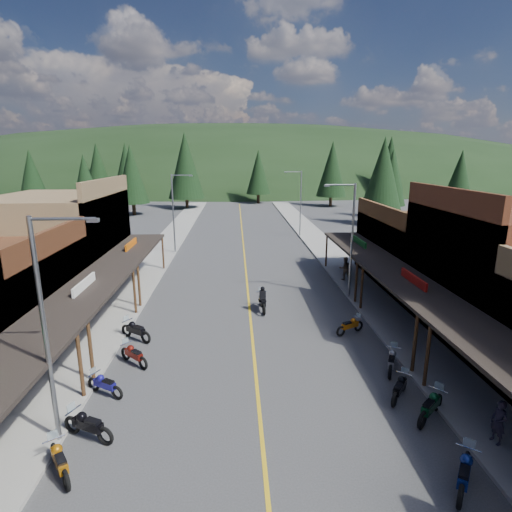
{
  "coord_description": "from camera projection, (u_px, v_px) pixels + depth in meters",
  "views": [
    {
      "loc": [
        -0.84,
        -18.33,
        9.77
      ],
      "look_at": [
        0.55,
        8.49,
        3.0
      ],
      "focal_mm": 28.0,
      "sensor_mm": 36.0,
      "label": 1
    }
  ],
  "objects": [
    {
      "name": "streetlight_1",
      "position": [
        175.0,
        210.0,
        40.05
      ],
      "size": [
        2.16,
        0.18,
        8.0
      ],
      "color": "gray",
      "rests_on": "ground"
    },
    {
      "name": "streetlight_2",
      "position": [
        350.0,
        236.0,
        27.18
      ],
      "size": [
        2.16,
        0.18,
        8.0
      ],
      "color": "gray",
      "rests_on": "ground"
    },
    {
      "name": "bike_west_5",
      "position": [
        88.0,
        424.0,
        14.01
      ],
      "size": [
        2.24,
        1.57,
        1.22
      ],
      "primitive_type": null,
      "rotation": [
        0.0,
        0.0,
        1.12
      ],
      "color": "black",
      "rests_on": "ground"
    },
    {
      "name": "centerline",
      "position": [
        245.0,
        257.0,
        39.55
      ],
      "size": [
        0.15,
        90.0,
        0.01
      ],
      "primitive_type": "cube",
      "color": "gold",
      "rests_on": "ground"
    },
    {
      "name": "bike_east_7",
      "position": [
        392.0,
        360.0,
        18.47
      ],
      "size": [
        1.5,
        2.12,
        1.16
      ],
      "primitive_type": null,
      "rotation": [
        0.0,
        0.0,
        -0.45
      ],
      "color": "gray",
      "rests_on": "ground"
    },
    {
      "name": "pine_7",
      "position": [
        98.0,
        167.0,
        90.41
      ],
      "size": [
        5.88,
        5.88,
        12.5
      ],
      "color": "black",
      "rests_on": "ground"
    },
    {
      "name": "streetlight_3",
      "position": [
        299.0,
        201.0,
        48.49
      ],
      "size": [
        2.16,
        0.18,
        8.0
      ],
      "color": "gray",
      "rests_on": "ground"
    },
    {
      "name": "bike_east_6",
      "position": [
        400.0,
        387.0,
        16.38
      ],
      "size": [
        1.68,
        1.9,
        1.09
      ],
      "primitive_type": null,
      "rotation": [
        0.0,
        0.0,
        -0.66
      ],
      "color": "black",
      "rests_on": "ground"
    },
    {
      "name": "ground",
      "position": [
        254.0,
        354.0,
        20.18
      ],
      "size": [
        220.0,
        220.0,
        0.0
      ],
      "primitive_type": "plane",
      "color": "#38383A",
      "rests_on": "ground"
    },
    {
      "name": "bike_west_4",
      "position": [
        59.0,
        460.0,
        12.41
      ],
      "size": [
        1.73,
        2.05,
        1.16
      ],
      "primitive_type": null,
      "rotation": [
        0.0,
        0.0,
        0.62
      ],
      "color": "#A55F0B",
      "rests_on": "ground"
    },
    {
      "name": "sidewalk_east",
      "position": [
        331.0,
        255.0,
        39.96
      ],
      "size": [
        3.4,
        94.0,
        0.15
      ],
      "primitive_type": "cube",
      "color": "gray",
      "rests_on": "ground"
    },
    {
      "name": "pine_9",
      "position": [
        391.0,
        178.0,
        63.4
      ],
      "size": [
        4.93,
        4.93,
        10.8
      ],
      "color": "black",
      "rests_on": "ground"
    },
    {
      "name": "sidewalk_west",
      "position": [
        156.0,
        257.0,
        39.09
      ],
      "size": [
        3.4,
        94.0,
        0.15
      ],
      "primitive_type": "cube",
      "color": "gray",
      "rests_on": "ground"
    },
    {
      "name": "shop_east_2",
      "position": [
        506.0,
        274.0,
        21.65
      ],
      "size": [
        10.9,
        9.0,
        8.2
      ],
      "color": "#562B19",
      "rests_on": "ground"
    },
    {
      "name": "pine_4",
      "position": [
        332.0,
        169.0,
        77.42
      ],
      "size": [
        5.88,
        5.88,
        12.5
      ],
      "color": "black",
      "rests_on": "ground"
    },
    {
      "name": "pine_5",
      "position": [
        390.0,
        164.0,
        89.65
      ],
      "size": [
        6.72,
        6.72,
        14.0
      ],
      "color": "black",
      "rests_on": "ground"
    },
    {
      "name": "shop_west_3",
      "position": [
        61.0,
        242.0,
        29.57
      ],
      "size": [
        10.9,
        10.2,
        8.2
      ],
      "color": "brown",
      "rests_on": "ground"
    },
    {
      "name": "bike_east_8",
      "position": [
        350.0,
        325.0,
        22.39
      ],
      "size": [
        1.96,
        1.44,
        1.08
      ],
      "primitive_type": null,
      "rotation": [
        0.0,
        0.0,
        -1.08
      ],
      "color": "#C5630E",
      "rests_on": "ground"
    },
    {
      "name": "pedestrian_east_b",
      "position": [
        345.0,
        268.0,
        31.67
      ],
      "size": [
        0.95,
        0.6,
        1.87
      ],
      "primitive_type": "imported",
      "rotation": [
        0.0,
        0.0,
        3.23
      ],
      "color": "brown",
      "rests_on": "sidewalk_east"
    },
    {
      "name": "shop_east_3",
      "position": [
        423.0,
        251.0,
        31.19
      ],
      "size": [
        10.9,
        10.2,
        6.2
      ],
      "color": "#4C2D16",
      "rests_on": "ground"
    },
    {
      "name": "pedestrian_east_a",
      "position": [
        499.0,
        422.0,
        13.59
      ],
      "size": [
        0.51,
        0.65,
        1.59
      ],
      "primitive_type": "imported",
      "rotation": [
        0.0,
        0.0,
        -1.33
      ],
      "color": "#252030",
      "rests_on": "sidewalk_east"
    },
    {
      "name": "bike_west_8",
      "position": [
        136.0,
        330.0,
        21.61
      ],
      "size": [
        2.17,
        1.85,
        1.23
      ],
      "primitive_type": null,
      "rotation": [
        0.0,
        0.0,
        0.95
      ],
      "color": "black",
      "rests_on": "ground"
    },
    {
      "name": "pine_11",
      "position": [
        383.0,
        175.0,
        56.22
      ],
      "size": [
        5.82,
        5.82,
        12.4
      ],
      "color": "black",
      "rests_on": "ground"
    },
    {
      "name": "bike_west_6",
      "position": [
        105.0,
        384.0,
        16.61
      ],
      "size": [
        1.95,
        1.49,
        1.08
      ],
      "primitive_type": null,
      "rotation": [
        0.0,
        0.0,
        1.05
      ],
      "color": "navy",
      "rests_on": "ground"
    },
    {
      "name": "streetlight_0",
      "position": [
        48.0,
        324.0,
        12.93
      ],
      "size": [
        2.16,
        0.18,
        8.0
      ],
      "color": "gray",
      "rests_on": "ground"
    },
    {
      "name": "bike_west_7",
      "position": [
        134.0,
        354.0,
        19.05
      ],
      "size": [
        1.93,
        1.84,
        1.14
      ],
      "primitive_type": null,
      "rotation": [
        0.0,
        0.0,
        0.83
      ],
      "color": "maroon",
      "rests_on": "ground"
    },
    {
      "name": "bike_east_5",
      "position": [
        431.0,
        405.0,
        15.08
      ],
      "size": [
        2.04,
        1.97,
        1.21
      ],
      "primitive_type": null,
      "rotation": [
        0.0,
        0.0,
        -0.82
      ],
      "color": "#0C3E1F",
      "rests_on": "ground"
    },
    {
      "name": "pine_6",
      "position": [
        460.0,
        172.0,
        82.87
      ],
      "size": [
        5.04,
        5.04,
        11.0
      ],
      "color": "black",
      "rests_on": "ground"
    },
    {
      "name": "bike_east_4",
      "position": [
        465.0,
        472.0,
        11.89
      ],
      "size": [
        1.85,
        2.18,
        1.24
      ],
      "primitive_type": null,
      "rotation": [
        0.0,
        0.0,
        -0.62
      ],
      "color": "navy",
      "rests_on": "ground"
    },
    {
      "name": "pine_10",
      "position": [
        131.0,
        174.0,
        66.04
      ],
      "size": [
        5.38,
        5.38,
        11.6
      ],
      "color": "black",
      "rests_on": "ground"
    },
    {
      "name": "pine_8",
      "position": [
        85.0,
        183.0,
        56.36
      ],
      "size": [
        4.48,
        4.48,
        10.0
      ],
      "color": "black",
      "rests_on": "ground"
    },
    {
      "name": "pine_3",
      "position": [
        258.0,
        172.0,
        82.71
      ],
      "size": [
        5.04,
        5.04,
        11.0
      ],
      "color": "black",
      "rests_on": "ground"
    },
    {
      "name": "pine_1",
      "position": [
        126.0,
        168.0,
        85.0
      ],
      "size": [
        5.88,
        5.88,
        12.5
      ],
      "color": "black",
      "rests_on": "ground"
    },
    {
      "name": "pine_2",
      "position": [
        185.0,
        166.0,
        73.9
      ],
      "size": [
        6.72,
        6.72,
        14.0
      ],
      "color": "black",
      "rests_on": "ground"
    },
    {
      "name": "pine_0",
      "position": [
        31.0,
        173.0,
        76.64
      ],
      "size": [
        5.04,
        5.04,
        11.0
      ],
      "color": "black",
      "rests_on": "ground"
    },
    {
      "name": "ridge_hill",
      "position": [
        237.0,
        182.0,
        150.91
      ],
      "size": [
        310.0,
        140.0,
        60.0
      ],
      "primitive_type": "ellipsoid",
      "color": "black",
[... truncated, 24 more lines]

